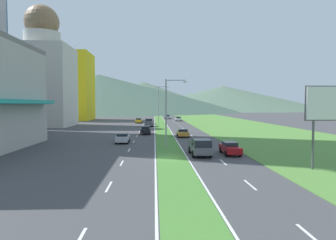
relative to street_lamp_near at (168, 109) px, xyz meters
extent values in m
plane|color=#424244|center=(0.01, -6.84, -5.25)|extent=(600.00, 600.00, 0.00)
cube|color=#477F33|center=(0.01, 53.16, -5.22)|extent=(3.20, 240.00, 0.06)
cube|color=#518438|center=(20.61, 53.16, -5.22)|extent=(24.00, 240.00, 0.06)
cube|color=silver|center=(-5.09, -18.19, -5.25)|extent=(0.16, 2.80, 0.01)
cube|color=silver|center=(-5.09, -9.53, -5.25)|extent=(0.16, 2.80, 0.01)
cube|color=silver|center=(-5.09, -0.88, -5.25)|extent=(0.16, 2.80, 0.01)
cube|color=silver|center=(-5.09, 7.77, -5.25)|extent=(0.16, 2.80, 0.01)
cube|color=silver|center=(-5.09, 16.42, -5.25)|extent=(0.16, 2.80, 0.01)
cube|color=silver|center=(-5.09, 25.08, -5.25)|extent=(0.16, 2.80, 0.01)
cube|color=silver|center=(-5.09, 33.73, -5.25)|extent=(0.16, 2.80, 0.01)
cube|color=silver|center=(-5.09, 42.38, -5.25)|extent=(0.16, 2.80, 0.01)
cube|color=silver|center=(-5.09, 51.04, -5.25)|extent=(0.16, 2.80, 0.01)
cube|color=silver|center=(-5.09, 59.69, -5.25)|extent=(0.16, 2.80, 0.01)
cube|color=silver|center=(-5.09, 68.34, -5.25)|extent=(0.16, 2.80, 0.01)
cube|color=silver|center=(5.11, -26.84, -5.25)|extent=(0.16, 2.80, 0.01)
cube|color=silver|center=(5.11, -18.19, -5.25)|extent=(0.16, 2.80, 0.01)
cube|color=silver|center=(5.11, -9.53, -5.25)|extent=(0.16, 2.80, 0.01)
cube|color=silver|center=(5.11, -0.88, -5.25)|extent=(0.16, 2.80, 0.01)
cube|color=silver|center=(5.11, 7.77, -5.25)|extent=(0.16, 2.80, 0.01)
cube|color=silver|center=(5.11, 16.42, -5.25)|extent=(0.16, 2.80, 0.01)
cube|color=silver|center=(5.11, 25.08, -5.25)|extent=(0.16, 2.80, 0.01)
cube|color=silver|center=(5.11, 33.73, -5.25)|extent=(0.16, 2.80, 0.01)
cube|color=silver|center=(5.11, 42.38, -5.25)|extent=(0.16, 2.80, 0.01)
cube|color=silver|center=(5.11, 51.04, -5.25)|extent=(0.16, 2.80, 0.01)
cube|color=silver|center=(5.11, 59.69, -5.25)|extent=(0.16, 2.80, 0.01)
cube|color=silver|center=(5.11, 68.34, -5.25)|extent=(0.16, 2.80, 0.01)
cube|color=silver|center=(-1.74, 53.16, -5.25)|extent=(0.16, 240.00, 0.01)
cube|color=silver|center=(1.76, 53.16, -5.25)|extent=(0.16, 240.00, 0.01)
cube|color=teal|center=(-19.03, -3.33, 0.87)|extent=(2.82, 25.03, 0.66)
cube|color=beige|center=(-31.35, 42.81, 5.38)|extent=(14.63, 14.63, 21.27)
cylinder|color=beige|center=(-31.35, 42.81, 17.78)|extent=(9.29, 9.29, 3.54)
sphere|color=olive|center=(-31.35, 42.81, 22.20)|extent=(8.84, 8.84, 8.84)
cube|color=yellow|center=(-33.10, 74.85, 7.14)|extent=(15.56, 15.56, 24.79)
cone|color=#3D5647|center=(-48.07, 218.93, 10.13)|extent=(235.15, 235.15, 30.78)
cone|color=#516B56|center=(-11.50, 244.44, 8.01)|extent=(153.91, 153.91, 26.53)
cone|color=#516B56|center=(69.68, 274.40, 7.17)|extent=(208.76, 208.76, 24.84)
cylinder|color=#99999E|center=(-0.31, 0.02, -0.69)|extent=(0.18, 0.18, 9.14)
cylinder|color=#99999E|center=(0.93, -0.05, 3.73)|extent=(2.48, 0.24, 0.10)
ellipsoid|color=silver|center=(2.17, -0.13, 3.53)|extent=(0.56, 0.28, 0.20)
cylinder|color=#99999E|center=(0.67, 23.30, -0.44)|extent=(0.18, 0.18, 9.64)
cylinder|color=#99999E|center=(-0.56, 23.24, 4.23)|extent=(2.47, 0.21, 0.10)
ellipsoid|color=silver|center=(-1.79, 23.19, 4.03)|extent=(0.56, 0.28, 0.20)
cylinder|color=#99999E|center=(-0.63, 46.58, 0.24)|extent=(0.18, 0.18, 10.98)
cylinder|color=#99999E|center=(0.75, 46.53, 5.58)|extent=(2.76, 0.19, 0.10)
ellipsoid|color=silver|center=(2.13, 46.49, 5.38)|extent=(0.56, 0.28, 0.20)
cylinder|color=#4C4C51|center=(12.27, -13.41, -3.00)|extent=(0.20, 0.20, 4.50)
cube|color=silver|center=(13.95, -13.51, 0.70)|extent=(4.78, 0.16, 2.91)
cube|color=#4C4C51|center=(13.95, -13.39, 0.70)|extent=(4.98, 0.08, 3.11)
cube|color=#B2B2B7|center=(3.45, 81.55, -4.61)|extent=(1.88, 4.71, 0.65)
cube|color=black|center=(3.45, 81.74, -4.03)|extent=(1.62, 2.07, 0.52)
cylinder|color=black|center=(4.35, 80.09, -4.93)|extent=(0.22, 0.64, 0.64)
cylinder|color=black|center=(2.55, 80.09, -4.93)|extent=(0.22, 0.64, 0.64)
cylinder|color=black|center=(4.35, 83.01, -4.93)|extent=(0.22, 0.64, 0.64)
cylinder|color=black|center=(2.55, 83.01, -4.93)|extent=(0.22, 0.64, 0.64)
cube|color=#C6842D|center=(3.25, 14.36, -4.60)|extent=(1.90, 4.05, 0.67)
cube|color=black|center=(3.25, 14.52, -4.06)|extent=(1.63, 1.78, 0.41)
cylinder|color=black|center=(4.16, 13.10, -4.93)|extent=(0.22, 0.64, 0.64)
cylinder|color=black|center=(2.34, 13.10, -4.93)|extent=(0.22, 0.64, 0.64)
cylinder|color=black|center=(4.16, 15.61, -4.93)|extent=(0.22, 0.64, 0.64)
cylinder|color=black|center=(2.34, 15.61, -4.93)|extent=(0.22, 0.64, 0.64)
cube|color=#B2B2B7|center=(-6.63, 6.48, -4.56)|extent=(1.78, 4.48, 0.75)
cube|color=black|center=(-6.63, 6.30, -3.99)|extent=(1.53, 1.97, 0.40)
cylinder|color=black|center=(-7.48, 7.87, -4.93)|extent=(0.22, 0.64, 0.64)
cylinder|color=black|center=(-5.77, 7.87, -4.93)|extent=(0.22, 0.64, 0.64)
cylinder|color=black|center=(-7.48, 5.09, -4.93)|extent=(0.22, 0.64, 0.64)
cylinder|color=black|center=(-5.77, 5.09, -4.93)|extent=(0.22, 0.64, 0.64)
cube|color=#B2B2B7|center=(-3.18, 50.39, -4.62)|extent=(1.86, 4.48, 0.62)
cube|color=black|center=(-3.18, 50.21, -4.07)|extent=(1.60, 1.97, 0.48)
cylinder|color=black|center=(-4.07, 51.78, -4.93)|extent=(0.22, 0.64, 0.64)
cylinder|color=black|center=(-2.29, 51.78, -4.93)|extent=(0.22, 0.64, 0.64)
cylinder|color=black|center=(-4.07, 49.00, -4.93)|extent=(0.22, 0.64, 0.64)
cylinder|color=black|center=(-2.29, 49.00, -4.93)|extent=(0.22, 0.64, 0.64)
cube|color=black|center=(-3.56, 19.94, -4.55)|extent=(1.84, 4.58, 0.78)
cube|color=black|center=(-3.56, 19.76, -3.91)|extent=(1.58, 2.02, 0.50)
cylinder|color=black|center=(-4.44, 21.36, -4.93)|extent=(0.22, 0.64, 0.64)
cylinder|color=black|center=(-2.68, 21.36, -4.93)|extent=(0.22, 0.64, 0.64)
cylinder|color=black|center=(-4.44, 18.53, -4.93)|extent=(0.22, 0.64, 0.64)
cylinder|color=black|center=(-2.68, 18.53, -4.93)|extent=(0.22, 0.64, 0.64)
cube|color=maroon|center=(7.01, -4.79, -4.59)|extent=(1.71, 4.64, 0.70)
cube|color=black|center=(7.01, -4.61, -4.02)|extent=(1.47, 2.04, 0.44)
cylinder|color=black|center=(7.83, -6.23, -4.93)|extent=(0.22, 0.64, 0.64)
cylinder|color=black|center=(6.19, -6.23, -4.93)|extent=(0.22, 0.64, 0.64)
cylinder|color=black|center=(7.83, -3.35, -4.93)|extent=(0.22, 0.64, 0.64)
cylinder|color=black|center=(6.19, -3.35, -4.93)|extent=(0.22, 0.64, 0.64)
cube|color=silver|center=(6.62, 66.55, -4.61)|extent=(1.89, 4.39, 0.65)
cube|color=black|center=(6.62, 66.72, -4.01)|extent=(1.62, 1.93, 0.54)
cylinder|color=black|center=(7.53, 65.18, -4.93)|extent=(0.22, 0.64, 0.64)
cylinder|color=black|center=(5.72, 65.18, -4.93)|extent=(0.22, 0.64, 0.64)
cylinder|color=black|center=(7.53, 67.91, -4.93)|extent=(0.22, 0.64, 0.64)
cylinder|color=black|center=(5.72, 67.91, -4.93)|extent=(0.22, 0.64, 0.64)
cube|color=yellow|center=(-6.71, 55.30, -4.58)|extent=(1.89, 4.67, 0.72)
cube|color=black|center=(-6.71, 55.11, -3.98)|extent=(1.63, 2.05, 0.48)
cylinder|color=black|center=(-7.62, 56.75, -4.93)|extent=(0.22, 0.64, 0.64)
cylinder|color=black|center=(-5.80, 56.75, -4.93)|extent=(0.22, 0.64, 0.64)
cylinder|color=black|center=(-7.62, 53.85, -4.93)|extent=(0.22, 0.64, 0.64)
cylinder|color=black|center=(-5.80, 53.85, -4.93)|extent=(0.22, 0.64, 0.64)
cube|color=#0C5128|center=(3.48, 87.40, -4.55)|extent=(1.74, 4.43, 0.77)
cube|color=black|center=(3.48, 87.57, -3.95)|extent=(1.50, 1.95, 0.43)
cylinder|color=black|center=(4.32, 86.03, -4.93)|extent=(0.22, 0.64, 0.64)
cylinder|color=black|center=(2.65, 86.03, -4.93)|extent=(0.22, 0.64, 0.64)
cylinder|color=black|center=(4.32, 88.77, -4.93)|extent=(0.22, 0.64, 0.64)
cylinder|color=black|center=(2.65, 88.77, -4.93)|extent=(0.22, 0.64, 0.64)
cube|color=#515459|center=(-3.27, 40.09, -4.45)|extent=(2.00, 5.40, 0.80)
cube|color=black|center=(-3.27, 41.69, -3.65)|extent=(1.84, 2.00, 0.80)
cube|color=#515459|center=(-4.21, 38.99, -3.83)|extent=(0.10, 3.20, 0.44)
cube|color=#515459|center=(-2.33, 38.99, -3.83)|extent=(0.10, 3.20, 0.44)
cube|color=#515459|center=(-3.27, 37.44, -3.83)|extent=(1.84, 0.10, 0.44)
cylinder|color=black|center=(-4.23, 41.71, -4.85)|extent=(0.26, 0.80, 0.80)
cylinder|color=black|center=(-2.31, 41.71, -4.85)|extent=(0.26, 0.80, 0.80)
cylinder|color=black|center=(-4.23, 38.47, -4.85)|extent=(0.26, 0.80, 0.80)
cylinder|color=black|center=(-2.31, 38.47, -4.85)|extent=(0.26, 0.80, 0.80)
cube|color=#515459|center=(3.38, -5.19, -4.45)|extent=(2.00, 5.40, 0.80)
cube|color=black|center=(3.38, -6.79, -3.65)|extent=(1.84, 2.00, 0.80)
cube|color=#515459|center=(4.32, -4.09, -3.83)|extent=(0.10, 3.20, 0.44)
cube|color=#515459|center=(2.44, -4.09, -3.83)|extent=(0.10, 3.20, 0.44)
cube|color=#515459|center=(3.38, -2.54, -3.83)|extent=(1.84, 0.10, 0.44)
cylinder|color=black|center=(4.34, -6.81, -4.85)|extent=(0.26, 0.80, 0.80)
cylinder|color=black|center=(2.42, -6.81, -4.85)|extent=(0.26, 0.80, 0.80)
cylinder|color=black|center=(4.34, -3.57, -4.85)|extent=(0.26, 0.80, 0.80)
cylinder|color=black|center=(2.42, -3.57, -4.85)|extent=(0.26, 0.80, 0.80)
camera|label=1|loc=(-1.83, -39.70, 0.61)|focal=32.52mm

